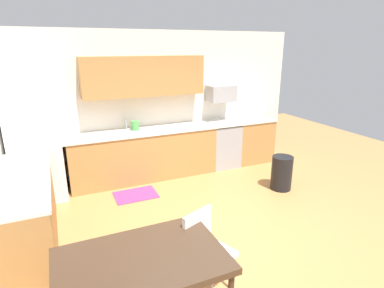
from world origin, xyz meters
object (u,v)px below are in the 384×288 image
Objects in this scene: microwave at (221,93)px; kettle at (135,126)px; oven_range at (222,144)px; chair_near_table at (205,246)px; trash_bin at (282,173)px; dining_table at (142,264)px; refrigerator at (36,148)px.

microwave is 1.87m from kettle.
oven_range reaches higher than chair_near_table.
dining_table is at bearing -148.77° from trash_bin.
trash_bin is at bearing -34.20° from kettle.
refrigerator is 3.21× the size of microwave.
microwave is 3.79m from chair_near_table.
dining_table is at bearing -162.84° from chair_near_table.
microwave is at bearing 52.20° from dining_table.
kettle reaches higher than trash_bin.
chair_near_table is (0.70, 0.22, -0.17)m from dining_table.
dining_table is at bearing -103.52° from kettle.
refrigerator is 1.66m from kettle.
oven_range is at bearing 51.36° from dining_table.
refrigerator is at bearing 105.06° from dining_table.
microwave is 2.70× the size of kettle.
chair_near_table is at bearing -91.64° from kettle.
dining_table is (0.85, -3.17, -0.19)m from refrigerator.
trash_bin is 3.00× the size of kettle.
kettle is (0.09, 3.08, 0.52)m from chair_near_table.
refrigerator reaches higher than dining_table.
oven_range is at bearing 105.06° from trash_bin.
oven_range is at bearing -90.00° from microwave.
microwave is 0.90× the size of trash_bin.
refrigerator is 3.35m from chair_near_table.
microwave is (3.45, 0.18, 0.64)m from refrigerator.
trash_bin is (2.98, 1.81, -0.38)m from dining_table.
kettle reaches higher than oven_range.
oven_range is 4.55× the size of kettle.
oven_range is 1.52× the size of trash_bin.
microwave is 0.64× the size of chair_near_table.
dining_table is at bearing -74.94° from refrigerator.
oven_range is 1.89m from kettle.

